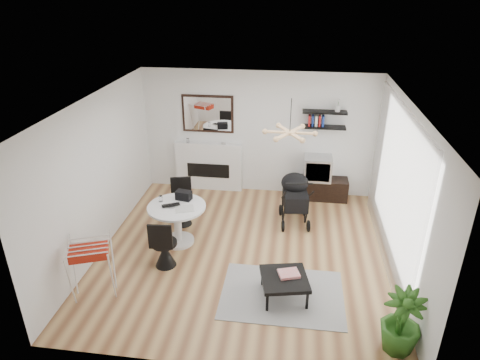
# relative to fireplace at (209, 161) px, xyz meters

# --- Properties ---
(floor) EXTENTS (5.00, 5.00, 0.00)m
(floor) POSITION_rel_fireplace_xyz_m (1.10, -2.42, -0.69)
(floor) COLOR brown
(floor) RESTS_ON ground
(ceiling) EXTENTS (5.00, 5.00, 0.00)m
(ceiling) POSITION_rel_fireplace_xyz_m (1.10, -2.42, 2.01)
(ceiling) COLOR white
(ceiling) RESTS_ON wall_back
(wall_back) EXTENTS (5.00, 0.00, 5.00)m
(wall_back) POSITION_rel_fireplace_xyz_m (1.10, 0.08, 0.66)
(wall_back) COLOR white
(wall_back) RESTS_ON floor
(wall_left) EXTENTS (0.00, 5.00, 5.00)m
(wall_left) POSITION_rel_fireplace_xyz_m (-1.40, -2.42, 0.66)
(wall_left) COLOR white
(wall_left) RESTS_ON floor
(wall_right) EXTENTS (0.00, 5.00, 5.00)m
(wall_right) POSITION_rel_fireplace_xyz_m (3.60, -2.42, 0.66)
(wall_right) COLOR white
(wall_right) RESTS_ON floor
(sheer_curtain) EXTENTS (0.04, 3.60, 2.60)m
(sheer_curtain) POSITION_rel_fireplace_xyz_m (3.50, -2.22, 0.66)
(sheer_curtain) COLOR white
(sheer_curtain) RESTS_ON wall_right
(fireplace) EXTENTS (1.50, 0.17, 2.16)m
(fireplace) POSITION_rel_fireplace_xyz_m (0.00, 0.00, 0.00)
(fireplace) COLOR white
(fireplace) RESTS_ON floor
(shelf_lower) EXTENTS (0.90, 0.25, 0.04)m
(shelf_lower) POSITION_rel_fireplace_xyz_m (2.46, -0.05, 0.91)
(shelf_lower) COLOR black
(shelf_lower) RESTS_ON wall_back
(shelf_upper) EXTENTS (0.90, 0.25, 0.04)m
(shelf_upper) POSITION_rel_fireplace_xyz_m (2.46, -0.05, 1.23)
(shelf_upper) COLOR black
(shelf_upper) RESTS_ON wall_back
(pendant_lamp) EXTENTS (0.90, 0.90, 0.10)m
(pendant_lamp) POSITION_rel_fireplace_xyz_m (1.80, -2.12, 1.46)
(pendant_lamp) COLOR tan
(pendant_lamp) RESTS_ON ceiling
(tv_console) EXTENTS (1.23, 0.43, 0.46)m
(tv_console) POSITION_rel_fireplace_xyz_m (2.46, -0.15, -0.45)
(tv_console) COLOR black
(tv_console) RESTS_ON floor
(crt_tv) EXTENTS (0.58, 0.51, 0.51)m
(crt_tv) POSITION_rel_fireplace_xyz_m (2.40, -0.15, 0.03)
(crt_tv) COLOR #AEAEB0
(crt_tv) RESTS_ON tv_console
(dining_table) EXTENTS (1.03, 1.03, 0.75)m
(dining_table) POSITION_rel_fireplace_xyz_m (-0.11, -2.27, -0.19)
(dining_table) COLOR white
(dining_table) RESTS_ON floor
(laptop) EXTENTS (0.37, 0.32, 0.03)m
(laptop) POSITION_rel_fireplace_xyz_m (-0.19, -2.33, 0.08)
(laptop) COLOR black
(laptop) RESTS_ON dining_table
(black_bag) EXTENTS (0.31, 0.22, 0.17)m
(black_bag) POSITION_rel_fireplace_xyz_m (-0.04, -2.01, 0.15)
(black_bag) COLOR black
(black_bag) RESTS_ON dining_table
(newspaper) EXTENTS (0.38, 0.35, 0.01)m
(newspaper) POSITION_rel_fireplace_xyz_m (0.05, -2.36, 0.07)
(newspaper) COLOR silver
(newspaper) RESTS_ON dining_table
(drinking_glass) EXTENTS (0.07, 0.07, 0.11)m
(drinking_glass) POSITION_rel_fireplace_xyz_m (-0.44, -2.14, 0.12)
(drinking_glass) COLOR white
(drinking_glass) RESTS_ON dining_table
(chair_far) EXTENTS (0.47, 0.48, 0.92)m
(chair_far) POSITION_rel_fireplace_xyz_m (-0.21, -1.61, -0.39)
(chair_far) COLOR black
(chair_far) RESTS_ON floor
(chair_near) EXTENTS (0.43, 0.44, 0.90)m
(chair_near) POSITION_rel_fireplace_xyz_m (-0.15, -2.99, -0.40)
(chair_near) COLOR black
(chair_near) RESTS_ON floor
(drying_rack) EXTENTS (0.78, 0.76, 0.92)m
(drying_rack) POSITION_rel_fireplace_xyz_m (-0.98, -3.86, -0.20)
(drying_rack) COLOR white
(drying_rack) RESTS_ON floor
(stroller) EXTENTS (0.64, 0.93, 1.08)m
(stroller) POSITION_rel_fireplace_xyz_m (1.95, -1.22, -0.22)
(stroller) COLOR black
(stroller) RESTS_ON floor
(rug) EXTENTS (1.85, 1.33, 0.01)m
(rug) POSITION_rel_fireplace_xyz_m (1.83, -3.47, -0.68)
(rug) COLOR gray
(rug) RESTS_ON floor
(coffee_table) EXTENTS (0.80, 0.80, 0.35)m
(coffee_table) POSITION_rel_fireplace_xyz_m (1.85, -3.50, -0.36)
(coffee_table) COLOR black
(coffee_table) RESTS_ON rug
(magazines) EXTENTS (0.36, 0.32, 0.04)m
(magazines) POSITION_rel_fireplace_xyz_m (1.91, -3.44, -0.30)
(magazines) COLOR #DF373C
(magazines) RESTS_ON coffee_table
(potted_plant) EXTENTS (0.66, 0.66, 0.91)m
(potted_plant) POSITION_rel_fireplace_xyz_m (3.35, -4.32, -0.23)
(potted_plant) COLOR #295D1A
(potted_plant) RESTS_ON floor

